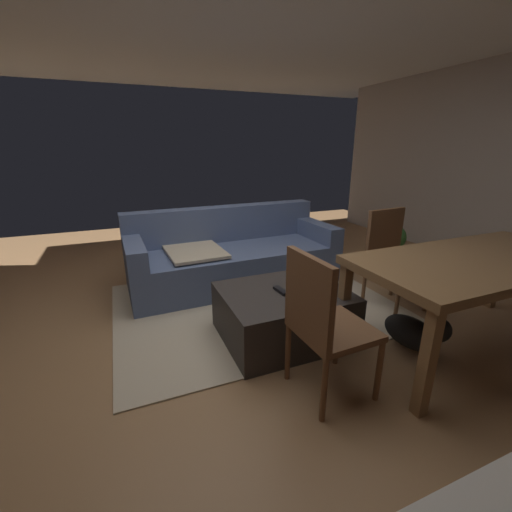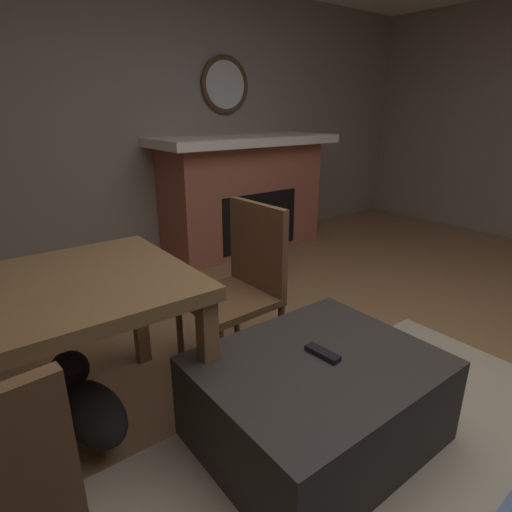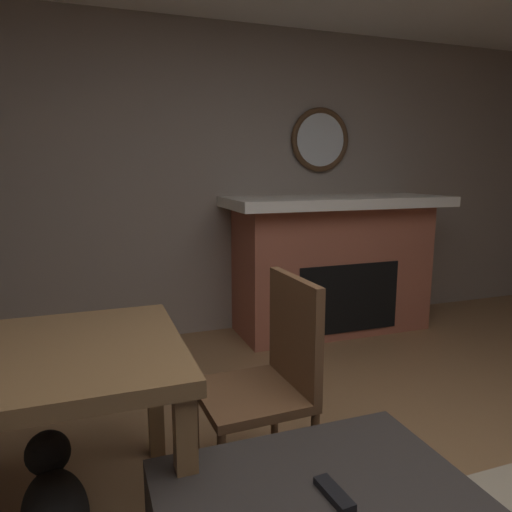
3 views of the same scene
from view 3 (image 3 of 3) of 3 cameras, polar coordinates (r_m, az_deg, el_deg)
wall_back_fireplace_side at (r=3.99m, az=-5.66°, el=8.70°), size 7.71×0.12×2.51m
fireplace at (r=4.08m, az=9.23°, el=-0.90°), size 1.85×0.76×1.15m
round_wall_mirror at (r=4.26m, az=7.74°, el=13.66°), size 0.55×0.05×0.55m
tv_remote at (r=1.61m, az=9.38°, el=-26.37°), size 0.06×0.16×0.02m
dining_chair_west at (r=2.10m, az=1.86°, el=-13.64°), size 0.46×0.46×0.93m
small_dog at (r=2.08m, az=-23.13°, el=-25.45°), size 0.29×0.51×0.32m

